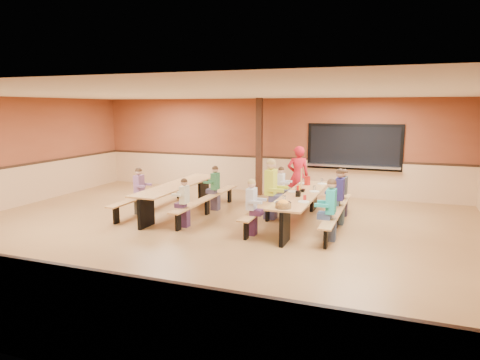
% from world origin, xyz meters
% --- Properties ---
extents(ground, '(12.00, 12.00, 0.00)m').
position_xyz_m(ground, '(0.00, 0.00, 0.00)').
color(ground, brown).
rests_on(ground, ground).
extents(room_envelope, '(12.04, 10.04, 3.02)m').
position_xyz_m(room_envelope, '(0.00, 0.00, 0.69)').
color(room_envelope, brown).
rests_on(room_envelope, ground).
extents(kitchen_pass_through, '(2.78, 0.28, 1.38)m').
position_xyz_m(kitchen_pass_through, '(2.60, 4.96, 1.49)').
color(kitchen_pass_through, black).
rests_on(kitchen_pass_through, ground).
extents(structural_post, '(0.18, 0.18, 3.00)m').
position_xyz_m(structural_post, '(-0.20, 4.40, 1.50)').
color(structural_post, black).
rests_on(structural_post, ground).
extents(cafeteria_table_main, '(1.91, 3.70, 0.74)m').
position_xyz_m(cafeteria_table_main, '(1.79, 1.46, 0.53)').
color(cafeteria_table_main, '#BC844A').
rests_on(cafeteria_table_main, ground).
extents(cafeteria_table_second, '(1.91, 3.70, 0.74)m').
position_xyz_m(cafeteria_table_second, '(-1.50, 1.54, 0.53)').
color(cafeteria_table_second, '#BC844A').
rests_on(cafeteria_table_second, ground).
extents(seated_child_white_left, '(0.37, 0.30, 1.20)m').
position_xyz_m(seated_child_white_left, '(0.96, 0.25, 0.60)').
color(seated_child_white_left, silver).
rests_on(seated_child_white_left, ground).
extents(seated_adult_yellow, '(0.49, 0.40, 1.46)m').
position_xyz_m(seated_adult_yellow, '(0.96, 1.72, 0.73)').
color(seated_adult_yellow, '#C9D52D').
rests_on(seated_adult_yellow, ground).
extents(seated_child_grey_left, '(0.34, 0.28, 1.15)m').
position_xyz_m(seated_child_grey_left, '(0.96, 2.69, 0.57)').
color(seated_child_grey_left, silver).
rests_on(seated_child_grey_left, ground).
extents(seated_child_teal_right, '(0.40, 0.33, 1.27)m').
position_xyz_m(seated_child_teal_right, '(2.61, 0.45, 0.63)').
color(seated_child_teal_right, teal).
rests_on(seated_child_teal_right, ground).
extents(seated_child_navy_right, '(0.41, 0.33, 1.29)m').
position_xyz_m(seated_child_navy_right, '(2.61, 1.79, 0.65)').
color(seated_child_navy_right, navy).
rests_on(seated_child_navy_right, ground).
extents(seated_child_char_right, '(0.35, 0.29, 1.18)m').
position_xyz_m(seated_child_char_right, '(2.61, 2.62, 0.59)').
color(seated_child_char_right, '#404449').
rests_on(seated_child_char_right, ground).
extents(seated_child_purple_sec, '(0.36, 0.29, 1.19)m').
position_xyz_m(seated_child_purple_sec, '(-2.32, 0.99, 0.59)').
color(seated_child_purple_sec, '#80527E').
rests_on(seated_child_purple_sec, ground).
extents(seated_child_green_sec, '(0.35, 0.29, 1.17)m').
position_xyz_m(seated_child_green_sec, '(-0.67, 2.07, 0.59)').
color(seated_child_green_sec, '#306D41').
rests_on(seated_child_green_sec, ground).
extents(seated_child_tan_sec, '(0.32, 0.26, 1.11)m').
position_xyz_m(seated_child_tan_sec, '(-0.67, 0.31, 0.56)').
color(seated_child_tan_sec, beige).
rests_on(seated_child_tan_sec, ground).
extents(standing_woman, '(0.71, 0.59, 1.66)m').
position_xyz_m(standing_woman, '(1.25, 3.47, 0.83)').
color(standing_woman, red).
rests_on(standing_woman, ground).
extents(punch_pitcher, '(0.16, 0.16, 0.22)m').
position_xyz_m(punch_pitcher, '(1.69, 2.60, 0.85)').
color(punch_pitcher, '#B01D17').
rests_on(punch_pitcher, cafeteria_table_main).
extents(chip_bowl, '(0.32, 0.32, 0.15)m').
position_xyz_m(chip_bowl, '(1.76, -0.12, 0.81)').
color(chip_bowl, '#FFAA28').
rests_on(chip_bowl, cafeteria_table_main).
extents(napkin_dispenser, '(0.10, 0.14, 0.13)m').
position_xyz_m(napkin_dispenser, '(1.79, 1.09, 0.80)').
color(napkin_dispenser, black).
rests_on(napkin_dispenser, cafeteria_table_main).
extents(condiment_mustard, '(0.06, 0.06, 0.17)m').
position_xyz_m(condiment_mustard, '(1.70, 1.54, 0.82)').
color(condiment_mustard, yellow).
rests_on(condiment_mustard, cafeteria_table_main).
extents(condiment_ketchup, '(0.06, 0.06, 0.17)m').
position_xyz_m(condiment_ketchup, '(1.68, 1.50, 0.82)').
color(condiment_ketchup, '#B2140F').
rests_on(condiment_ketchup, cafeteria_table_main).
extents(table_paddle, '(0.16, 0.16, 0.56)m').
position_xyz_m(table_paddle, '(1.73, 1.66, 0.88)').
color(table_paddle, black).
rests_on(table_paddle, cafeteria_table_main).
extents(place_settings, '(0.65, 3.30, 0.11)m').
position_xyz_m(place_settings, '(1.79, 1.46, 0.80)').
color(place_settings, beige).
rests_on(place_settings, cafeteria_table_main).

